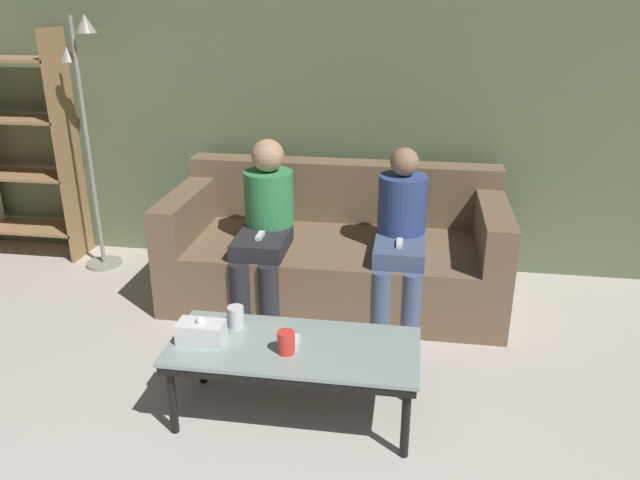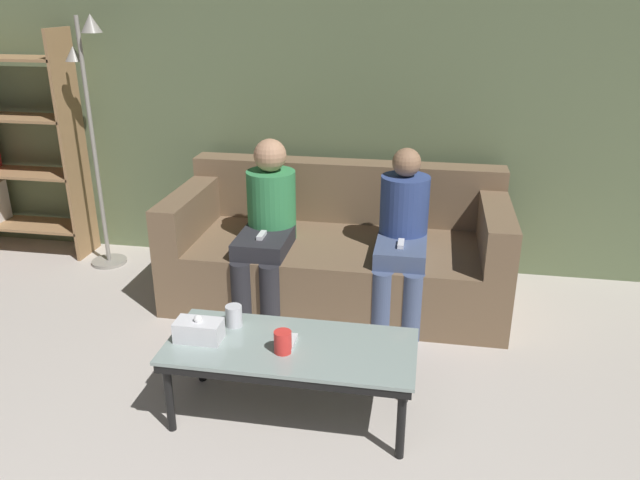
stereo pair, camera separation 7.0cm
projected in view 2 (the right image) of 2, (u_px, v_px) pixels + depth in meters
wall_back at (352, 89)px, 4.34m from camera, size 12.00×0.06×2.60m
couch at (339, 252)px, 4.19m from camera, size 2.17×1.00×0.84m
coffee_table at (291, 352)px, 2.93m from camera, size 1.17×0.51×0.40m
cup_near_left at (234, 316)px, 3.06m from camera, size 0.08×0.08×0.11m
cup_near_right at (283, 342)px, 2.83m from camera, size 0.08×0.08×0.11m
tissue_box at (199, 330)px, 2.94m from camera, size 0.22×0.12×0.13m
game_remote at (291, 343)px, 2.91m from camera, size 0.04×0.15×0.02m
standing_lamp at (93, 118)px, 4.37m from camera, size 0.31×0.26×1.80m
seated_person_left_end at (268, 221)px, 3.96m from camera, size 0.32×0.66×1.08m
seated_person_mid_left at (402, 232)px, 3.82m from camera, size 0.31×0.63×1.06m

